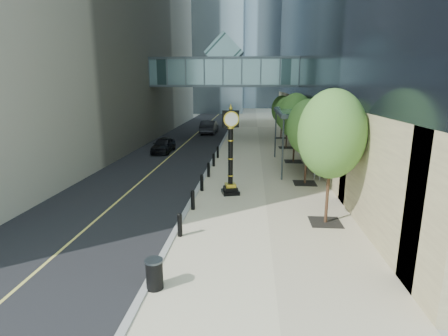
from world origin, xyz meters
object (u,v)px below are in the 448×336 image
Objects in this scene: street_clock at (231,157)px; trash_bin at (154,275)px; car_near at (163,145)px; car_far at (209,127)px; pedestrian at (318,166)px.

trash_bin is at bearing -115.65° from street_clock.
car_near is (-7.04, 12.40, -1.49)m from street_clock.
car_far is (-2.65, 35.57, 0.37)m from trash_bin.
car_far is (2.67, 13.41, 0.16)m from car_near.
pedestrian is (5.49, 3.42, -1.19)m from street_clock.
pedestrian is (7.20, 13.19, 0.51)m from trash_bin.
car_near is at bearing 103.50° from trash_bin.
car_near is 13.67m from car_far.
street_clock reaches higher than pedestrian.
trash_bin is at bearing -75.80° from car_near.
pedestrian is 24.46m from car_far.
street_clock is 14.33m from car_near.
street_clock is at bearing 80.04° from trash_bin.
pedestrian reaches higher than car_far.
pedestrian is 0.47× the size of car_near.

